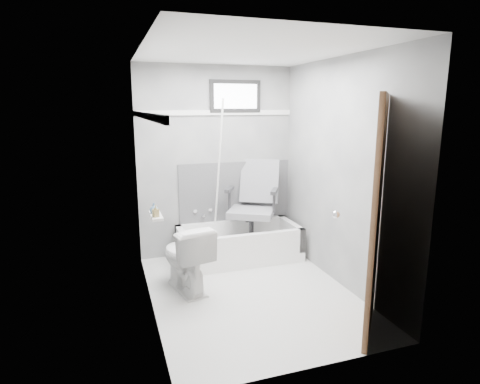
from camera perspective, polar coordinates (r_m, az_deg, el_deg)
name	(u,v)px	position (r m, az deg, el deg)	size (l,w,h in m)	color
floor	(251,292)	(4.30, 1.52, -14.09)	(2.60, 2.60, 0.00)	white
ceiling	(252,50)	(3.89, 1.73, 19.50)	(2.60, 2.60, 0.00)	silver
wall_back	(217,162)	(5.15, -3.36, 4.29)	(2.00, 0.02, 2.40)	slate
wall_front	(317,212)	(2.77, 10.90, -2.76)	(2.00, 0.02, 2.40)	slate
wall_left	(147,185)	(3.71, -13.07, 0.92)	(0.02, 2.60, 2.40)	slate
wall_right	(340,174)	(4.36, 14.07, 2.53)	(0.02, 2.60, 2.40)	slate
bathtub	(239,243)	(5.09, -0.11, -7.28)	(1.50, 0.70, 0.42)	white
office_chair	(252,206)	(5.03, 1.65, -1.94)	(0.64, 0.64, 1.12)	slate
toilet	(186,258)	(4.26, -7.76, -9.23)	(0.41, 0.73, 0.71)	white
door	(428,226)	(3.41, 25.17, -4.36)	(0.78, 0.78, 2.00)	brown
window	(235,96)	(5.16, -0.67, 13.45)	(0.66, 0.04, 0.40)	black
backerboard	(235,191)	(5.28, -0.66, 0.09)	(1.50, 0.02, 0.78)	#4C4C4F
trim_back	(216,113)	(5.09, -3.41, 11.20)	(2.00, 0.02, 0.06)	white
trim_left	(145,115)	(3.64, -13.33, 10.55)	(0.02, 2.60, 0.06)	white
pole	(218,177)	(4.93, -3.13, 2.18)	(0.02, 0.02, 1.95)	white
shelf	(156,216)	(3.82, -11.86, -3.33)	(0.10, 0.32, 0.03)	silver
soap_bottle_a	(156,211)	(3.72, -11.91, -2.68)	(0.05, 0.05, 0.11)	olive
soap_bottle_b	(154,208)	(3.86, -12.16, -2.26)	(0.08, 0.08, 0.10)	slate
faucet	(203,213)	(5.20, -5.31, -2.98)	(0.26, 0.10, 0.16)	silver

